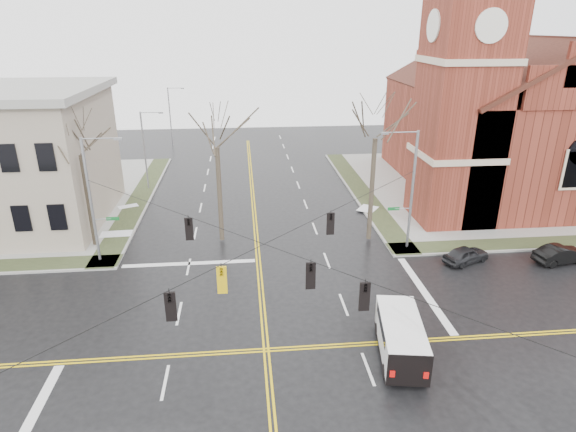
{
  "coord_description": "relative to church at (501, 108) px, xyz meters",
  "views": [
    {
      "loc": [
        -0.89,
        -21.08,
        16.03
      ],
      "look_at": [
        1.75,
        6.0,
        5.22
      ],
      "focal_mm": 30.0,
      "sensor_mm": 36.0,
      "label": 1
    }
  ],
  "objects": [
    {
      "name": "ground",
      "position": [
        -24.76,
        -24.78,
        -8.43
      ],
      "size": [
        120.0,
        120.0,
        0.0
      ],
      "primitive_type": "plane",
      "color": "black",
      "rests_on": "ground"
    },
    {
      "name": "sidewalks",
      "position": [
        -24.76,
        -24.78,
        -8.36
      ],
      "size": [
        80.0,
        80.0,
        0.17
      ],
      "color": "gray",
      "rests_on": "ground"
    },
    {
      "name": "road_markings",
      "position": [
        -24.76,
        -24.78,
        -8.43
      ],
      "size": [
        100.0,
        100.0,
        0.01
      ],
      "color": "gold",
      "rests_on": "ground"
    },
    {
      "name": "church",
      "position": [
        0.0,
        0.0,
        0.0
      ],
      "size": [
        24.28,
        27.48,
        27.5
      ],
      "color": "maroon",
      "rests_on": "ground"
    },
    {
      "name": "signal_pole_ne",
      "position": [
        -13.44,
        -13.28,
        -3.48
      ],
      "size": [
        2.75,
        0.22,
        9.0
      ],
      "color": "gray",
      "rests_on": "ground"
    },
    {
      "name": "signal_pole_nw",
      "position": [
        -36.09,
        -13.28,
        -3.48
      ],
      "size": [
        2.75,
        0.22,
        9.0
      ],
      "color": "gray",
      "rests_on": "ground"
    },
    {
      "name": "span_wires",
      "position": [
        -24.76,
        -24.78,
        -2.23
      ],
      "size": [
        23.02,
        23.02,
        0.03
      ],
      "color": "black",
      "rests_on": "ground"
    },
    {
      "name": "traffic_signals",
      "position": [
        -24.76,
        -25.45,
        -2.98
      ],
      "size": [
        8.21,
        8.26,
        1.3
      ],
      "color": "black",
      "rests_on": "ground"
    },
    {
      "name": "streetlight_north_a",
      "position": [
        -35.42,
        3.22,
        -3.97
      ],
      "size": [
        2.3,
        0.2,
        8.0
      ],
      "color": "gray",
      "rests_on": "ground"
    },
    {
      "name": "streetlight_north_b",
      "position": [
        -35.42,
        23.22,
        -3.97
      ],
      "size": [
        2.3,
        0.2,
        8.0
      ],
      "color": "gray",
      "rests_on": "ground"
    },
    {
      "name": "cargo_van",
      "position": [
        -17.86,
        -25.68,
        -7.23
      ],
      "size": [
        2.91,
        5.59,
        2.03
      ],
      "rotation": [
        0.0,
        0.0,
        -0.16
      ],
      "color": "white",
      "rests_on": "ground"
    },
    {
      "name": "parked_car_a",
      "position": [
        -9.82,
        -16.01,
        -7.82
      ],
      "size": [
        3.88,
        2.76,
        1.23
      ],
      "primitive_type": "imported",
      "rotation": [
        0.0,
        0.0,
        1.98
      ],
      "color": "black",
      "rests_on": "ground"
    },
    {
      "name": "parked_car_b",
      "position": [
        -3.01,
        -16.71,
        -7.77
      ],
      "size": [
        4.19,
        2.12,
        1.32
      ],
      "primitive_type": "imported",
      "rotation": [
        0.0,
        0.0,
        1.76
      ],
      "color": "black",
      "rests_on": "ground"
    },
    {
      "name": "tree_nw_far",
      "position": [
        -37.32,
        -10.5,
        -0.71
      ],
      "size": [
        4.0,
        4.0,
        10.66
      ],
      "color": "#322A20",
      "rests_on": "ground"
    },
    {
      "name": "tree_nw_near",
      "position": [
        -27.51,
        -10.58,
        -0.32
      ],
      "size": [
        4.0,
        4.0,
        11.21
      ],
      "color": "#322A20",
      "rests_on": "ground"
    },
    {
      "name": "tree_ne",
      "position": [
        -15.82,
        -11.51,
        0.33
      ],
      "size": [
        4.0,
        4.0,
        12.12
      ],
      "color": "#322A20",
      "rests_on": "ground"
    }
  ]
}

